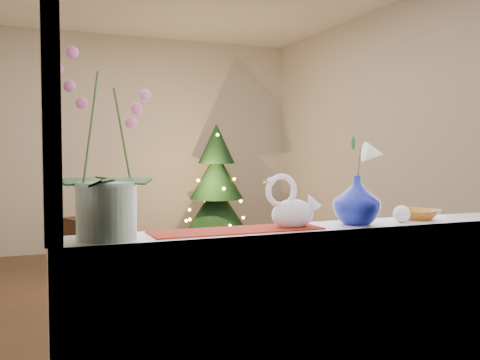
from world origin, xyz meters
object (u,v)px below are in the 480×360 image
object	(u,v)px
orchid_pot	(106,144)
paperweight	(402,214)
xmas_tree	(216,189)
blue_vase	(357,196)
side_table	(100,241)
swan	(293,202)
amber_dish	(418,215)

from	to	relation	value
orchid_pot	paperweight	distance (m)	1.33
xmas_tree	blue_vase	bearing A→B (deg)	-101.48
side_table	blue_vase	bearing A→B (deg)	-103.06
swan	paperweight	distance (m)	0.54
orchid_pot	xmas_tree	bearing A→B (deg)	65.27
swan	xmas_tree	xyz separation A→B (m)	(1.16, 4.17, -0.24)
swan	paperweight	world-z (taller)	swan
swan	xmas_tree	bearing A→B (deg)	53.22
orchid_pot	swan	distance (m)	0.79
amber_dish	paperweight	bearing A→B (deg)	-158.35
amber_dish	xmas_tree	xyz separation A→B (m)	(0.48, 4.14, -0.15)
amber_dish	side_table	world-z (taller)	amber_dish
orchid_pot	paperweight	xyz separation A→B (m)	(1.29, -0.04, -0.30)
swan	amber_dish	world-z (taller)	swan
orchid_pot	side_table	distance (m)	4.09
paperweight	amber_dish	world-z (taller)	paperweight
xmas_tree	swan	bearing A→B (deg)	-105.56
orchid_pot	side_table	bearing A→B (deg)	82.94
orchid_pot	blue_vase	distance (m)	1.09
xmas_tree	orchid_pot	bearing A→B (deg)	-114.73
blue_vase	side_table	world-z (taller)	blue_vase
paperweight	amber_dish	distance (m)	0.15
orchid_pot	amber_dish	distance (m)	1.47
swan	xmas_tree	world-z (taller)	xmas_tree
paperweight	side_table	size ratio (longest dim) A/B	0.11
orchid_pot	blue_vase	bearing A→B (deg)	-0.68
paperweight	amber_dish	xyz separation A→B (m)	(0.14, 0.06, -0.02)
swan	paperweight	bearing A→B (deg)	-23.82
amber_dish	xmas_tree	bearing A→B (deg)	83.38
orchid_pot	blue_vase	xyz separation A→B (m)	(1.07, -0.01, -0.22)
swan	paperweight	size ratio (longest dim) A/B	3.29
paperweight	xmas_tree	world-z (taller)	xmas_tree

